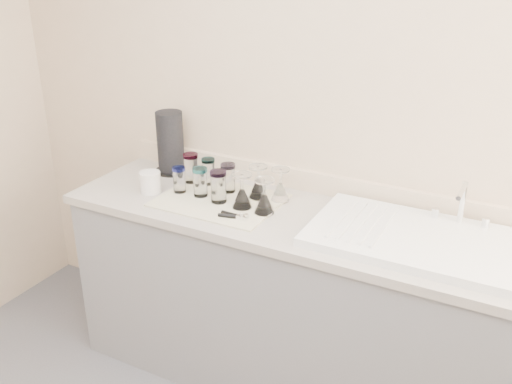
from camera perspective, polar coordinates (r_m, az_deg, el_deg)
The scene contains 17 objects.
room_envelope at distance 1.34m, azimuth -18.20°, elevation 3.26°, with size 3.54×3.50×2.52m.
counter_unit at distance 2.74m, azimuth 2.98°, elevation -10.72°, with size 2.06×0.62×0.90m.
sink_unit at distance 2.36m, azimuth 15.53°, elevation -4.44°, with size 0.82×0.50×0.22m.
dish_towel at distance 2.64m, azimuth -3.67°, elevation -0.83°, with size 0.55×0.42×0.01m, color silver.
tumbler_teal at distance 2.82m, azimuth -6.51°, elevation 2.43°, with size 0.07×0.07×0.15m.
tumbler_cyan at distance 2.79m, azimuth -4.78°, elevation 2.11°, with size 0.07×0.07×0.13m.
tumbler_purple at distance 2.70m, azimuth -2.81°, elevation 1.44°, with size 0.07×0.07×0.14m.
tumbler_magenta at distance 2.72m, azimuth -7.68°, elevation 1.26°, with size 0.06×0.06×0.12m.
tumbler_blue at distance 2.66m, azimuth -5.59°, elevation 1.03°, with size 0.07×0.07×0.14m.
tumbler_lavender at distance 2.59m, azimuth -3.77°, elevation 0.57°, with size 0.08×0.08×0.15m.
goblet_back_left at distance 2.64m, azimuth 0.21°, elevation 0.53°, with size 0.09×0.09×0.15m.
goblet_back_right at distance 2.62m, azimuth 2.44°, elevation 0.27°, with size 0.08×0.08×0.15m.
goblet_front_left at distance 2.54m, azimuth -1.41°, elevation -0.40°, with size 0.09×0.09×0.16m.
goblet_front_right at distance 2.49m, azimuth 0.83°, elevation -0.95°, with size 0.09×0.09×0.16m.
can_opener at distance 2.46m, azimuth -2.22°, elevation -2.40°, with size 0.13×0.05×0.02m.
white_mug at distance 2.76m, azimuth -10.56°, elevation 0.99°, with size 0.15×0.12×0.10m.
paper_towel_roll at distance 2.96m, azimuth -8.56°, elevation 4.86°, with size 0.17×0.17×0.32m.
Camera 1 is at (0.93, -0.86, 1.99)m, focal length 40.00 mm.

